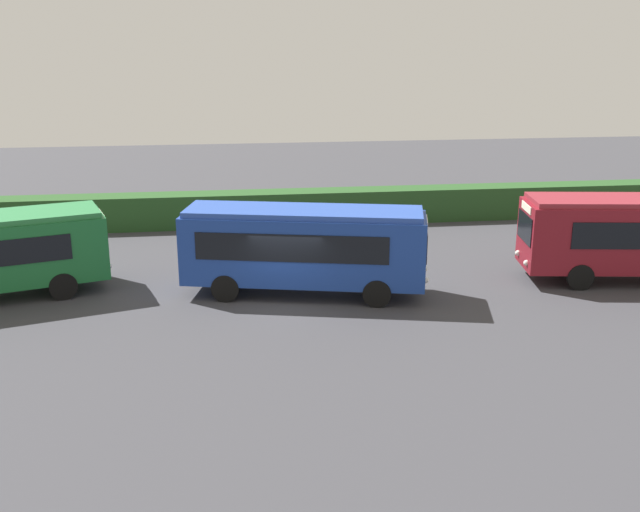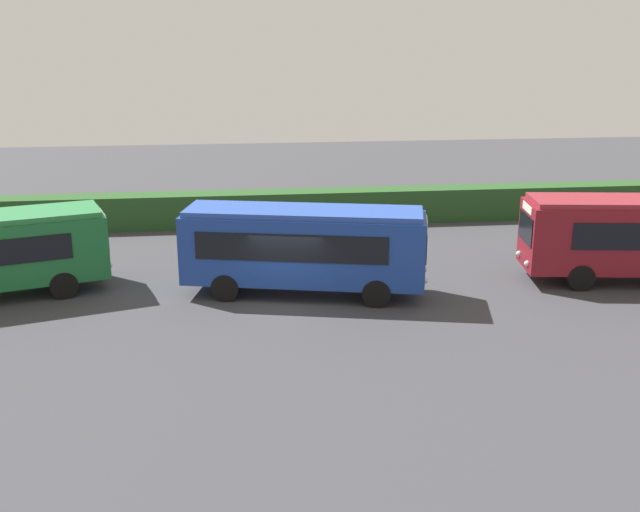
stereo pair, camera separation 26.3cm
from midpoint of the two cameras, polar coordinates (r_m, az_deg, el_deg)
The scene contains 5 objects.
ground_plane at distance 26.65m, azimuth -2.46°, elevation -3.53°, with size 80.74×80.74×0.00m, color #38383D.
bus_blue at distance 26.87m, azimuth -0.95°, elevation 0.79°, with size 9.01×4.27×3.21m.
person_left at distance 31.03m, azimuth -20.71°, elevation 0.05°, with size 0.41×0.29×1.70m.
person_center at distance 30.09m, azimuth -2.57°, elevation 0.82°, with size 0.52×0.46×1.86m.
hedge_row at distance 37.33m, azimuth -3.86°, elevation 3.68°, with size 52.37×1.50×1.66m, color #254B21.
Camera 2 is at (-1.74, -24.96, 9.19)m, focal length 41.82 mm.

